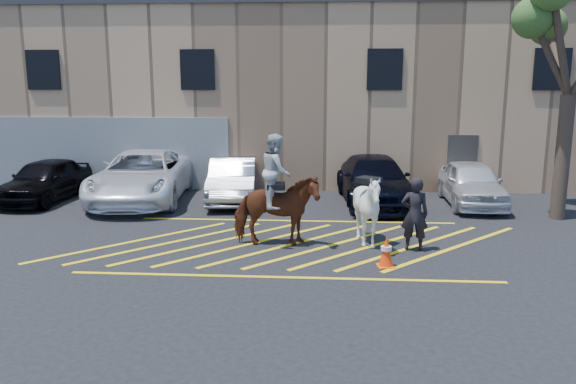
# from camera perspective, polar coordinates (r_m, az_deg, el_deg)

# --- Properties ---
(ground) EXTENTS (90.00, 90.00, 0.00)m
(ground) POSITION_cam_1_polar(r_m,az_deg,el_deg) (15.01, 0.42, -5.03)
(ground) COLOR black
(ground) RESTS_ON ground
(car_black_suv) EXTENTS (2.01, 4.51, 1.51)m
(car_black_suv) POSITION_cam_1_polar(r_m,az_deg,el_deg) (21.60, -23.45, 1.14)
(car_black_suv) COLOR black
(car_black_suv) RESTS_ON ground
(car_white_pickup) EXTENTS (3.48, 6.57, 1.76)m
(car_white_pickup) POSITION_cam_1_polar(r_m,az_deg,el_deg) (20.48, -14.57, 1.56)
(car_white_pickup) COLOR white
(car_white_pickup) RESTS_ON ground
(car_silver_sedan) EXTENTS (2.08, 4.71, 1.50)m
(car_silver_sedan) POSITION_cam_1_polar(r_m,az_deg,el_deg) (19.94, -5.63, 1.24)
(car_silver_sedan) COLOR #92969F
(car_silver_sedan) RESTS_ON ground
(car_blue_suv) EXTENTS (2.69, 5.66, 1.59)m
(car_blue_suv) POSITION_cam_1_polar(r_m,az_deg,el_deg) (19.70, 8.76, 1.17)
(car_blue_suv) COLOR black
(car_blue_suv) RESTS_ON ground
(car_white_suv) EXTENTS (1.86, 4.44, 1.50)m
(car_white_suv) POSITION_cam_1_polar(r_m,az_deg,el_deg) (20.21, 18.13, 0.86)
(car_white_suv) COLOR silver
(car_white_suv) RESTS_ON ground
(handler) EXTENTS (0.71, 0.49, 1.86)m
(handler) POSITION_cam_1_polar(r_m,az_deg,el_deg) (14.37, 12.74, -2.21)
(handler) COLOR black
(handler) RESTS_ON ground
(warehouse) EXTENTS (32.42, 10.20, 7.30)m
(warehouse) POSITION_cam_1_polar(r_m,az_deg,el_deg) (26.39, 1.99, 10.08)
(warehouse) COLOR tan
(warehouse) RESTS_ON ground
(hatching_zone) EXTENTS (12.60, 5.12, 0.01)m
(hatching_zone) POSITION_cam_1_polar(r_m,az_deg,el_deg) (14.72, 0.35, -5.33)
(hatching_zone) COLOR yellow
(hatching_zone) RESTS_ON ground
(mounted_bay) EXTENTS (2.28, 1.19, 2.90)m
(mounted_bay) POSITION_cam_1_polar(r_m,az_deg,el_deg) (14.36, -1.21, -0.96)
(mounted_bay) COLOR #612C17
(mounted_bay) RESTS_ON ground
(saddled_white) EXTENTS (2.27, 2.32, 1.92)m
(saddled_white) POSITION_cam_1_polar(r_m,az_deg,el_deg) (14.59, 8.12, -1.69)
(saddled_white) COLOR silver
(saddled_white) RESTS_ON ground
(traffic_cone) EXTENTS (0.43, 0.43, 0.73)m
(traffic_cone) POSITION_cam_1_polar(r_m,az_deg,el_deg) (13.12, 9.94, -5.97)
(traffic_cone) COLOR orange
(traffic_cone) RESTS_ON ground
(tree) EXTENTS (3.99, 4.37, 7.31)m
(tree) POSITION_cam_1_polar(r_m,az_deg,el_deg) (18.92, 27.10, 14.58)
(tree) COLOR #4A372D
(tree) RESTS_ON ground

